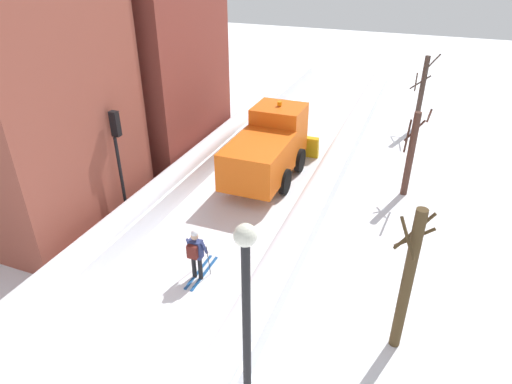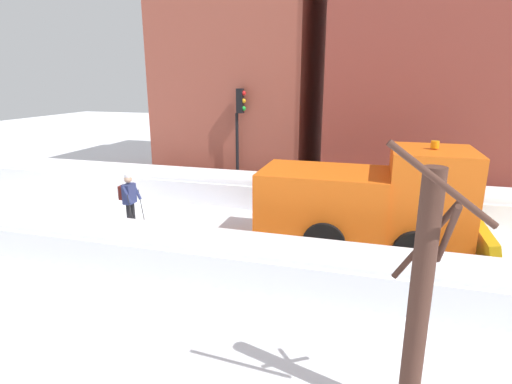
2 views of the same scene
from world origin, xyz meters
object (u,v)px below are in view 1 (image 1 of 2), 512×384
object	(u,v)px
plow_truck	(269,147)
bare_tree_far	(421,92)
street_lamp	(246,318)
bare_tree_mid	(411,153)
skier	(196,252)
bare_tree_near	(407,280)
traffic_light_pole	(118,146)

from	to	relation	value
plow_truck	bare_tree_far	distance (m)	10.37
plow_truck	street_lamp	xyz separation A→B (m)	(3.68, -11.49, 1.94)
bare_tree_mid	skier	bearing A→B (deg)	-125.07
bare_tree_near	bare_tree_mid	world-z (taller)	bare_tree_near
bare_tree_mid	bare_tree_far	distance (m)	7.96
skier	street_lamp	xyz separation A→B (m)	(3.42, -4.18, 2.42)
bare_tree_mid	plow_truck	bearing A→B (deg)	-173.66
bare_tree_far	plow_truck	bearing A→B (deg)	-123.78
skier	bare_tree_near	size ratio (longest dim) A/B	0.43
plow_truck	traffic_light_pole	distance (m)	6.56
bare_tree_far	skier	bearing A→B (deg)	-109.03
bare_tree_mid	bare_tree_far	xyz separation A→B (m)	(-0.10, 7.95, 0.22)
bare_tree_near	bare_tree_mid	distance (m)	8.46
traffic_light_pole	bare_tree_mid	world-z (taller)	traffic_light_pole
plow_truck	street_lamp	size ratio (longest dim) A/B	1.10
plow_truck	skier	distance (m)	7.34
traffic_light_pole	bare_tree_near	xyz separation A→B (m)	(10.27, -2.74, -0.81)
bare_tree_near	bare_tree_far	world-z (taller)	bare_tree_far
bare_tree_near	bare_tree_far	bearing A→B (deg)	92.14
plow_truck	traffic_light_pole	bearing A→B (deg)	-127.68
bare_tree_near	bare_tree_far	size ratio (longest dim) A/B	0.98
traffic_light_pole	street_lamp	distance (m)	9.96
plow_truck	bare_tree_mid	xyz separation A→B (m)	(5.86, 0.65, 0.42)
skier	bare_tree_mid	distance (m)	9.78
plow_truck	skier	bearing A→B (deg)	-87.94
street_lamp	bare_tree_mid	bearing A→B (deg)	79.84
street_lamp	bare_tree_far	bearing A→B (deg)	84.11
skier	traffic_light_pole	size ratio (longest dim) A/B	0.43
plow_truck	skier	world-z (taller)	plow_truck
plow_truck	bare_tree_mid	bearing A→B (deg)	6.34
skier	bare_tree_far	size ratio (longest dim) A/B	0.42
bare_tree_far	traffic_light_pole	bearing A→B (deg)	-125.27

